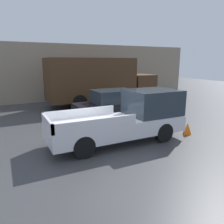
# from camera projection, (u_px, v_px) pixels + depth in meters

# --- Properties ---
(ground_plane) EXTENTS (60.00, 60.00, 0.00)m
(ground_plane) POSITION_uv_depth(u_px,v_px,m) (104.00, 146.00, 8.55)
(ground_plane) COLOR #3D3D3F
(building_wall) EXTENTS (28.00, 0.15, 4.68)m
(building_wall) POSITION_uv_depth(u_px,v_px,m) (47.00, 73.00, 17.57)
(building_wall) COLOR gray
(building_wall) RESTS_ON ground
(pickup_truck) EXTENTS (5.58, 1.94, 2.06)m
(pickup_truck) POSITION_uv_depth(u_px,v_px,m) (129.00, 118.00, 9.04)
(pickup_truck) COLOR silver
(pickup_truck) RESTS_ON ground
(car) EXTENTS (4.24, 1.97, 1.66)m
(car) POSITION_uv_depth(u_px,v_px,m) (112.00, 104.00, 12.60)
(car) COLOR black
(car) RESTS_ON ground
(delivery_truck) EXTENTS (8.41, 2.49, 3.49)m
(delivery_truck) POSITION_uv_depth(u_px,v_px,m) (99.00, 80.00, 16.33)
(delivery_truck) COLOR #472D19
(delivery_truck) RESTS_ON ground
(newspaper_box) EXTENTS (0.45, 0.40, 1.10)m
(newspaper_box) POSITION_uv_depth(u_px,v_px,m) (51.00, 95.00, 17.74)
(newspaper_box) COLOR #194CB2
(newspaper_box) RESTS_ON ground
(traffic_cone) EXTENTS (0.40, 0.40, 0.53)m
(traffic_cone) POSITION_uv_depth(u_px,v_px,m) (187.00, 129.00, 9.90)
(traffic_cone) COLOR orange
(traffic_cone) RESTS_ON ground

